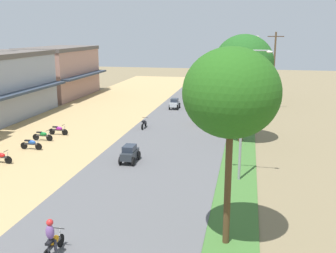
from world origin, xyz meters
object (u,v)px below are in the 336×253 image
(car_hatchback_silver, at_px, (175,103))
(streetlamp_farthest, at_px, (247,60))
(median_tree_fourth, at_px, (246,52))
(car_van_yellow, at_px, (206,115))
(streetlamp_near, at_px, (242,106))
(median_tree_nearest, at_px, (231,94))
(median_tree_third, at_px, (246,59))
(parked_motorbike_second, at_px, (0,156))
(parked_motorbike_fifth, at_px, (59,130))
(utility_pole_near, at_px, (274,70))
(car_hatchback_charcoal, at_px, (130,153))
(motorbike_ahead_second, at_px, (144,123))
(median_tree_second, at_px, (244,63))
(motorbike_foreground_rider, at_px, (52,238))
(parked_motorbike_fourth, at_px, (43,135))
(parked_motorbike_third, at_px, (31,144))
(streetlamp_mid, at_px, (245,86))
(streetlamp_far, at_px, (246,70))

(car_hatchback_silver, bearing_deg, streetlamp_farthest, 62.78)
(median_tree_fourth, relative_size, car_van_yellow, 3.53)
(streetlamp_near, distance_m, streetlamp_farthest, 37.44)
(median_tree_nearest, relative_size, median_tree_third, 1.07)
(car_van_yellow, bearing_deg, parked_motorbike_second, -131.06)
(parked_motorbike_fifth, xyz_separation_m, median_tree_nearest, (15.65, -15.46, 6.07))
(median_tree_nearest, relative_size, utility_pole_near, 0.94)
(car_hatchback_charcoal, height_order, motorbike_ahead_second, car_hatchback_charcoal)
(median_tree_second, distance_m, streetlamp_near, 9.07)
(parked_motorbike_second, xyz_separation_m, median_tree_nearest, (16.04, -7.52, 6.07))
(streetlamp_near, height_order, car_hatchback_silver, streetlamp_near)
(utility_pole_near, height_order, motorbike_foreground_rider, utility_pole_near)
(car_van_yellow, bearing_deg, parked_motorbike_fourth, -145.71)
(car_hatchback_charcoal, xyz_separation_m, motorbike_ahead_second, (-1.59, 9.85, -0.17))
(motorbike_foreground_rider, bearing_deg, motorbike_ahead_second, 95.14)
(median_tree_third, relative_size, streetlamp_farthest, 0.94)
(parked_motorbike_third, distance_m, motorbike_foreground_rider, 16.02)
(median_tree_third, bearing_deg, motorbike_ahead_second, -120.66)
(median_tree_fourth, distance_m, car_van_yellow, 18.97)
(parked_motorbike_second, relative_size, car_van_yellow, 0.75)
(streetlamp_farthest, height_order, car_hatchback_silver, streetlamp_farthest)
(parked_motorbike_second, distance_m, median_tree_third, 32.13)
(median_tree_fourth, distance_m, car_hatchback_charcoal, 31.88)
(car_hatchback_charcoal, bearing_deg, car_van_yellow, 72.64)
(car_hatchback_silver, bearing_deg, streetlamp_mid, -46.32)
(median_tree_nearest, bearing_deg, utility_pole_near, 83.64)
(parked_motorbike_fifth, bearing_deg, median_tree_fourth, 57.33)
(median_tree_second, bearing_deg, streetlamp_near, -89.17)
(car_hatchback_silver, bearing_deg, median_tree_second, -57.98)
(parked_motorbike_third, bearing_deg, car_van_yellow, 42.29)
(median_tree_second, height_order, utility_pole_near, utility_pole_near)
(utility_pole_near, distance_m, motorbike_foreground_rider, 35.15)
(parked_motorbike_third, distance_m, utility_pole_near, 27.93)
(parked_motorbike_second, distance_m, streetlamp_near, 16.90)
(parked_motorbike_fifth, relative_size, streetlamp_near, 0.22)
(median_tree_second, bearing_deg, parked_motorbike_fifth, -175.95)
(parked_motorbike_second, xyz_separation_m, car_van_yellow, (12.72, 14.60, 0.47))
(parked_motorbike_fourth, distance_m, median_tree_fourth, 31.65)
(streetlamp_far, relative_size, utility_pole_near, 0.88)
(streetlamp_farthest, xyz_separation_m, motorbike_ahead_second, (-9.20, -25.80, -4.31))
(parked_motorbike_fourth, height_order, car_van_yellow, car_van_yellow)
(parked_motorbike_second, xyz_separation_m, median_tree_second, (16.26, 9.07, 6.05))
(streetlamp_near, bearing_deg, median_tree_fourth, 90.41)
(parked_motorbike_fifth, bearing_deg, median_tree_third, 50.47)
(parked_motorbike_fourth, relative_size, utility_pole_near, 0.20)
(parked_motorbike_fourth, distance_m, streetlamp_far, 25.10)
(parked_motorbike_fourth, xyz_separation_m, car_hatchback_charcoal, (8.80, -3.92, 0.19))
(streetlamp_near, height_order, motorbike_foreground_rider, streetlamp_near)
(streetlamp_farthest, height_order, utility_pole_near, utility_pole_near)
(parked_motorbike_third, height_order, median_tree_third, median_tree_third)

